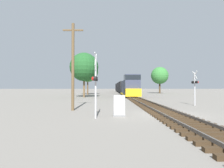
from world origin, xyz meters
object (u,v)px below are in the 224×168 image
crossing_signal_near (95,81)px  crossing_signal_far (195,84)px  relay_cabinet (119,106)px  tree_deep_background (160,76)px  tree_mid_background (88,72)px  utility_pole (73,65)px  tree_far_right (84,67)px  freight_train (122,87)px

crossing_signal_near → crossing_signal_far: bearing=129.0°
relay_cabinet → tree_deep_background: 47.88m
relay_cabinet → tree_deep_background: tree_deep_background is taller
relay_cabinet → tree_mid_background: tree_mid_background is taller
relay_cabinet → tree_deep_background: (15.63, 44.96, 5.14)m
utility_pole → tree_mid_background: size_ratio=0.84×
utility_pole → tree_far_right: 19.60m
tree_far_right → tree_mid_background: bearing=94.2°
crossing_signal_near → tree_deep_background: tree_deep_background is taller
crossing_signal_near → tree_far_right: 23.95m
crossing_signal_far → utility_pole: bearing=100.6°
utility_pole → tree_mid_background: bearing=95.1°
tree_mid_background → tree_deep_background: (22.47, 9.45, -0.46)m
crossing_signal_near → crossing_signal_far: size_ratio=1.11×
freight_train → tree_deep_background: tree_deep_background is taller
tree_far_right → tree_deep_background: (21.51, 22.48, -0.20)m
relay_cabinet → utility_pole: bearing=141.9°
tree_deep_background → utility_pole: bearing=-115.0°
relay_cabinet → tree_deep_background: size_ratio=0.17×
freight_train → relay_cabinet: (-3.61, -52.53, -1.26)m
crossing_signal_far → tree_far_right: tree_far_right is taller
crossing_signal_near → tree_deep_background: (17.25, 45.77, 3.41)m
crossing_signal_far → tree_far_right: 21.60m
tree_far_right → freight_train: bearing=72.5°
crossing_signal_near → relay_cabinet: (1.62, 0.81, -1.73)m
freight_train → tree_deep_background: bearing=-32.2°
crossing_signal_far → tree_mid_background: (-15.67, 28.41, 3.97)m
freight_train → tree_far_right: tree_far_right is taller
crossing_signal_near → crossing_signal_far: 13.11m
tree_mid_background → tree_deep_background: tree_mid_background is taller
crossing_signal_near → tree_far_right: bearing=-167.7°
freight_train → relay_cabinet: 52.67m
relay_cabinet → tree_mid_background: 36.59m
freight_train → utility_pole: 50.06m
freight_train → crossing_signal_near: freight_train is taller
freight_train → crossing_signal_far: bearing=-83.4°
freight_train → tree_mid_background: tree_mid_background is taller
freight_train → tree_deep_background: 14.73m
relay_cabinet → utility_pole: (-3.93, 3.08, 3.28)m
crossing_signal_far → tree_deep_background: 38.62m
freight_train → tree_deep_background: (12.03, -7.58, 3.88)m
crossing_signal_near → freight_train: bearing=176.3°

